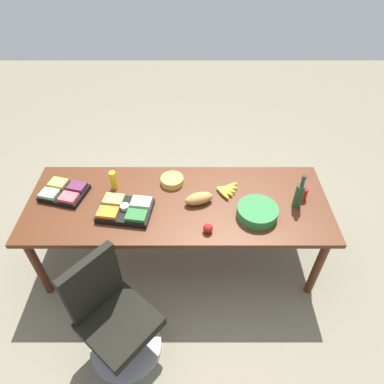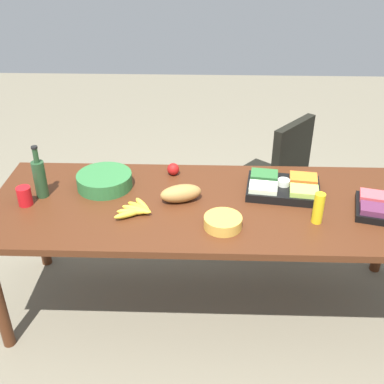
# 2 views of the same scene
# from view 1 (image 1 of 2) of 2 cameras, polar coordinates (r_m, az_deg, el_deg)

# --- Properties ---
(ground_plane) EXTENTS (10.00, 10.00, 0.00)m
(ground_plane) POSITION_cam_1_polar(r_m,az_deg,el_deg) (3.42, -2.15, -10.88)
(ground_plane) COLOR #756D59
(conference_table) EXTENTS (2.54, 0.93, 0.77)m
(conference_table) POSITION_cam_1_polar(r_m,az_deg,el_deg) (2.88, -2.51, -2.63)
(conference_table) COLOR #4B2513
(conference_table) RESTS_ON ground
(office_chair) EXTENTS (0.68, 0.68, 0.96)m
(office_chair) POSITION_cam_1_polar(r_m,az_deg,el_deg) (2.72, -12.97, -20.69)
(office_chair) COLOR gray
(office_chair) RESTS_ON ground
(wine_bottle) EXTENTS (0.09, 0.09, 0.32)m
(wine_bottle) POSITION_cam_1_polar(r_m,az_deg,el_deg) (2.85, 17.56, -0.42)
(wine_bottle) COLOR #234326
(wine_bottle) RESTS_ON conference_table
(mustard_bottle) EXTENTS (0.07, 0.07, 0.17)m
(mustard_bottle) POSITION_cam_1_polar(r_m,az_deg,el_deg) (2.98, -13.30, 1.92)
(mustard_bottle) COLOR yellow
(mustard_bottle) RESTS_ON conference_table
(veggie_tray) EXTENTS (0.46, 0.36, 0.09)m
(veggie_tray) POSITION_cam_1_polar(r_m,az_deg,el_deg) (2.77, -11.38, -2.97)
(veggie_tray) COLOR black
(veggie_tray) RESTS_ON conference_table
(banana_bunch) EXTENTS (0.21, 0.23, 0.04)m
(banana_bunch) POSITION_cam_1_polar(r_m,az_deg,el_deg) (2.92, 5.70, 0.42)
(banana_bunch) COLOR yellow
(banana_bunch) RESTS_ON conference_table
(fruit_platter) EXTENTS (0.42, 0.36, 0.07)m
(fruit_platter) POSITION_cam_1_polar(r_m,az_deg,el_deg) (3.07, -21.00, -0.06)
(fruit_platter) COLOR black
(fruit_platter) RESTS_ON conference_table
(salad_bowl) EXTENTS (0.42, 0.42, 0.09)m
(salad_bowl) POSITION_cam_1_polar(r_m,az_deg,el_deg) (2.74, 10.89, -3.29)
(salad_bowl) COLOR #2D6D36
(salad_bowl) RESTS_ON conference_table
(chip_bowl) EXTENTS (0.25, 0.25, 0.06)m
(chip_bowl) POSITION_cam_1_polar(r_m,az_deg,el_deg) (2.99, -3.53, 1.97)
(chip_bowl) COLOR gold
(chip_bowl) RESTS_ON conference_table
(red_solo_cup) EXTENTS (0.09, 0.09, 0.11)m
(red_solo_cup) POSITION_cam_1_polar(r_m,az_deg,el_deg) (2.98, 18.10, -0.08)
(red_solo_cup) COLOR red
(red_solo_cup) RESTS_ON conference_table
(bread_loaf) EXTENTS (0.26, 0.18, 0.10)m
(bread_loaf) POSITION_cam_1_polar(r_m,az_deg,el_deg) (2.79, 1.03, -1.12)
(bread_loaf) COLOR #A8783D
(bread_loaf) RESTS_ON conference_table
(apple_red) EXTENTS (0.09, 0.09, 0.08)m
(apple_red) POSITION_cam_1_polar(r_m,az_deg,el_deg) (2.58, 2.60, -6.17)
(apple_red) COLOR #AB1614
(apple_red) RESTS_ON conference_table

